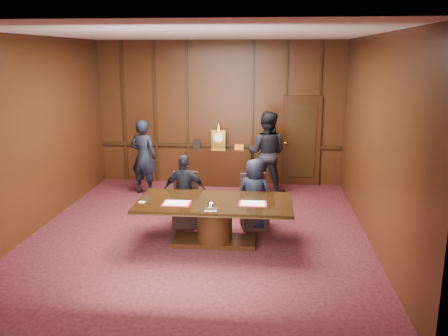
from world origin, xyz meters
name	(u,v)px	position (x,y,z in m)	size (l,w,h in m)	color
room	(203,138)	(0.07, 0.14, 1.72)	(7.00, 7.04, 3.50)	black
sideboard	(219,165)	(0.00, 3.26, 0.49)	(1.60, 0.45, 1.54)	black
conference_table	(215,215)	(0.33, -0.50, 0.51)	(2.62, 1.32, 0.76)	black
folder_left	(177,203)	(-0.27, -0.71, 0.77)	(0.46, 0.33, 0.02)	maroon
folder_right	(253,204)	(0.99, -0.61, 0.77)	(0.47, 0.34, 0.02)	maroon
inkstand	(211,206)	(0.33, -0.95, 0.81)	(0.20, 0.14, 0.12)	white
notepad	(142,202)	(-0.86, -0.70, 0.77)	(0.10, 0.07, 0.01)	#DACC6B
chair_left	(186,210)	(-0.32, 0.38, 0.29)	(0.53, 0.53, 0.99)	black
chair_right	(254,212)	(0.98, 0.38, 0.29)	(0.57, 0.57, 0.99)	black
signatory_left	(185,191)	(-0.32, 0.30, 0.69)	(0.80, 0.33, 1.37)	black
signatory_right	(255,194)	(0.98, 0.30, 0.66)	(0.65, 0.42, 1.33)	black
witness_left	(144,157)	(-1.64, 2.35, 0.87)	(0.63, 0.41, 1.73)	black
witness_right	(267,153)	(1.17, 2.63, 0.96)	(0.93, 0.72, 1.91)	black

